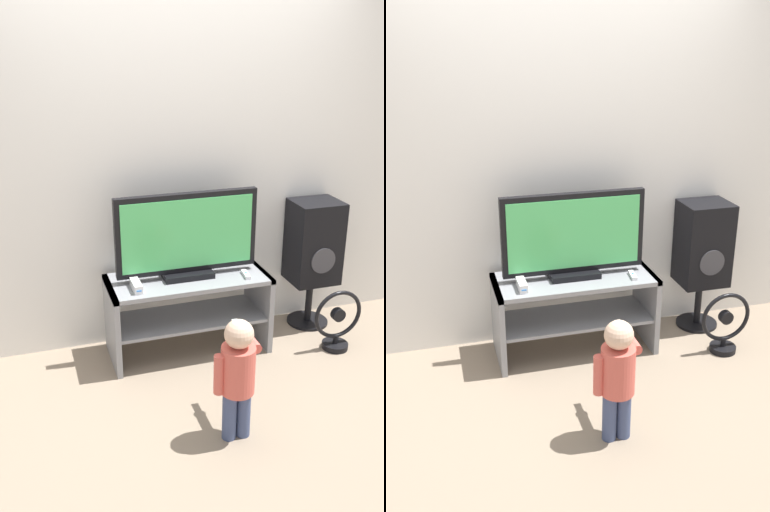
# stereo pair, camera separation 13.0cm
# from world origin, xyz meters

# --- Properties ---
(ground_plane) EXTENTS (16.00, 16.00, 0.00)m
(ground_plane) POSITION_xyz_m (0.00, 0.00, 0.00)
(ground_plane) COLOR gray
(wall_back) EXTENTS (10.00, 0.06, 2.60)m
(wall_back) POSITION_xyz_m (0.00, 0.53, 1.30)
(wall_back) COLOR silver
(wall_back) RESTS_ON ground_plane
(tv_stand) EXTENTS (1.08, 0.45, 0.55)m
(tv_stand) POSITION_xyz_m (0.00, 0.22, 0.36)
(tv_stand) COLOR gray
(tv_stand) RESTS_ON ground_plane
(television) EXTENTS (0.95, 0.20, 0.57)m
(television) POSITION_xyz_m (0.00, 0.24, 0.83)
(television) COLOR black
(television) RESTS_ON tv_stand
(game_console) EXTENTS (0.05, 0.17, 0.06)m
(game_console) POSITION_xyz_m (-0.37, 0.13, 0.58)
(game_console) COLOR white
(game_console) RESTS_ON tv_stand
(remote_primary) EXTENTS (0.05, 0.13, 0.03)m
(remote_primary) POSITION_xyz_m (0.38, 0.13, 0.56)
(remote_primary) COLOR white
(remote_primary) RESTS_ON tv_stand
(child) EXTENTS (0.27, 0.42, 0.72)m
(child) POSITION_xyz_m (-0.02, -0.72, 0.42)
(child) COLOR #3F4C72
(child) RESTS_ON ground_plane
(speaker_tower) EXTENTS (0.34, 0.31, 0.96)m
(speaker_tower) POSITION_xyz_m (0.99, 0.33, 0.63)
(speaker_tower) COLOR black
(speaker_tower) RESTS_ON ground_plane
(floor_fan) EXTENTS (0.36, 0.18, 0.44)m
(floor_fan) POSITION_xyz_m (0.99, -0.07, 0.20)
(floor_fan) COLOR black
(floor_fan) RESTS_ON ground_plane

